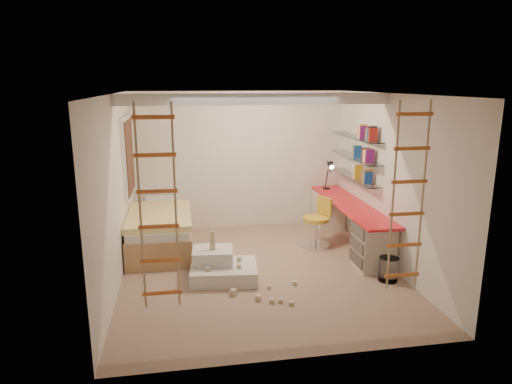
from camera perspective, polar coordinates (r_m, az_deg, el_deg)
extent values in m
plane|color=#93755F|center=(6.93, 0.42, -9.86)|extent=(4.50, 4.50, 0.00)
cube|color=white|center=(6.66, 0.00, 11.53)|extent=(4.00, 0.18, 0.16)
cube|color=white|center=(7.90, -15.79, 4.27)|extent=(0.06, 1.15, 1.35)
cube|color=#4C2D1E|center=(7.90, -15.50, 4.29)|extent=(0.02, 1.00, 1.20)
cylinder|color=white|center=(6.82, 16.23, -9.26)|extent=(0.28, 0.28, 0.34)
cube|color=red|center=(7.90, 11.73, -1.58)|extent=(0.55, 2.80, 0.04)
cube|color=beige|center=(9.00, 9.10, -2.09)|extent=(0.52, 0.55, 0.71)
cube|color=beige|center=(7.14, 14.49, -6.55)|extent=(0.52, 0.55, 0.71)
cube|color=#4C4742|center=(6.95, 12.58, -4.76)|extent=(0.02, 0.50, 0.18)
cube|color=#4C4742|center=(7.02, 12.48, -6.46)|extent=(0.02, 0.50, 0.18)
cube|color=#4C4742|center=(7.10, 12.39, -8.13)|extent=(0.02, 0.50, 0.18)
cube|color=white|center=(8.13, 12.10, 1.87)|extent=(0.25, 1.80, 0.01)
cube|color=white|center=(8.07, 12.22, 4.30)|extent=(0.25, 1.80, 0.01)
cube|color=white|center=(8.03, 12.35, 6.77)|extent=(0.25, 1.80, 0.01)
cube|color=#AD7F51|center=(7.92, -11.83, -5.38)|extent=(1.00, 2.00, 0.45)
cube|color=white|center=(7.83, -11.93, -3.41)|extent=(0.95, 1.95, 0.12)
cube|color=yellow|center=(7.66, -12.00, -2.94)|extent=(1.02, 1.60, 0.10)
cube|color=white|center=(8.57, -11.79, -1.10)|extent=(0.55, 0.35, 0.12)
cylinder|color=black|center=(8.93, 8.79, 0.48)|extent=(0.14, 0.14, 0.02)
cylinder|color=black|center=(8.89, 8.83, 1.68)|extent=(0.02, 0.15, 0.36)
cylinder|color=black|center=(8.75, 9.10, 3.14)|extent=(0.02, 0.27, 0.20)
cone|color=black|center=(8.63, 9.36, 3.33)|extent=(0.12, 0.14, 0.15)
cylinder|color=#FFEABF|center=(8.59, 9.44, 3.08)|extent=(0.08, 0.04, 0.08)
cylinder|color=gold|center=(7.81, 7.53, -3.36)|extent=(0.59, 0.59, 0.06)
cube|color=gold|center=(7.87, 8.57, -1.74)|extent=(0.18, 0.33, 0.32)
cylinder|color=silver|center=(7.87, 7.48, -4.92)|extent=(0.07, 0.07, 0.45)
cylinder|color=silver|center=(7.96, 7.43, -6.62)|extent=(0.67, 0.67, 0.05)
cube|color=silver|center=(6.66, -4.04, -9.93)|extent=(1.01, 0.82, 0.21)
cube|color=silver|center=(6.68, -5.42, -7.94)|extent=(0.62, 0.53, 0.21)
cube|color=#CCB284|center=(6.63, -5.44, -6.78)|extent=(0.09, 0.09, 0.08)
cube|color=#CCB284|center=(6.61, -5.46, -6.17)|extent=(0.08, 0.08, 0.07)
cube|color=#CCB284|center=(6.57, -5.48, -5.39)|extent=(0.07, 0.07, 0.12)
cube|color=#CCB284|center=(6.50, -2.15, -9.24)|extent=(0.06, 0.06, 0.06)
cube|color=#CCB284|center=(6.75, -2.11, -8.36)|extent=(0.06, 0.06, 0.06)
cube|color=#CCB284|center=(6.43, -6.05, -9.56)|extent=(0.06, 0.06, 0.06)
cube|color=#CCB284|center=(6.02, 3.11, -13.32)|extent=(0.07, 0.07, 0.07)
cube|color=#CCB284|center=(6.37, 1.61, -11.73)|extent=(0.07, 0.07, 0.07)
cube|color=#CCB284|center=(6.21, -2.83, -12.45)|extent=(0.07, 0.07, 0.07)
cube|color=#CCB284|center=(5.96, 4.40, -13.66)|extent=(0.07, 0.07, 0.07)
cube|color=#CCB284|center=(6.07, 0.29, -13.08)|extent=(0.07, 0.07, 0.07)
cube|color=#CCB284|center=(6.51, 4.86, -11.20)|extent=(0.07, 0.07, 0.07)
cube|color=#CCB284|center=(6.00, 1.99, -13.41)|extent=(0.07, 0.07, 0.07)
cube|color=#194CA5|center=(8.11, 12.14, 2.67)|extent=(0.14, 0.46, 0.22)
cube|color=orange|center=(8.05, 12.26, 5.12)|extent=(0.14, 0.58, 0.22)
cube|color=#1E722D|center=(8.01, 12.39, 7.59)|extent=(0.14, 0.64, 0.22)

